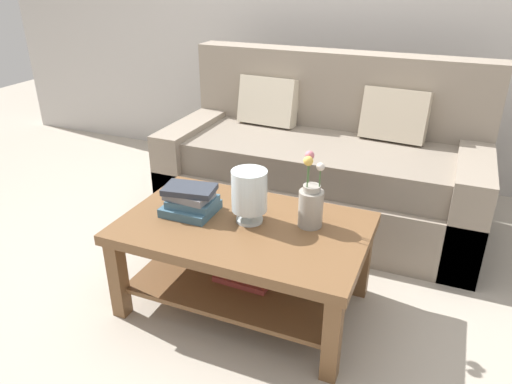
# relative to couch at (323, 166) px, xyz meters

# --- Properties ---
(ground_plane) EXTENTS (10.00, 10.00, 0.00)m
(ground_plane) POSITION_rel_couch_xyz_m (-0.11, -0.77, -0.36)
(ground_plane) COLOR #ADA393
(couch) EXTENTS (2.00, 0.90, 1.06)m
(couch) POSITION_rel_couch_xyz_m (0.00, 0.00, 0.00)
(couch) COLOR gray
(couch) RESTS_ON ground
(coffee_table) EXTENTS (1.16, 0.73, 0.47)m
(coffee_table) POSITION_rel_couch_xyz_m (-0.09, -1.07, -0.03)
(coffee_table) COLOR brown
(coffee_table) RESTS_ON ground
(book_stack_main) EXTENTS (0.27, 0.22, 0.14)m
(book_stack_main) POSITION_rel_couch_xyz_m (-0.38, -1.07, 0.17)
(book_stack_main) COLOR #3D6075
(book_stack_main) RESTS_ON coffee_table
(glass_hurricane_vase) EXTENTS (0.17, 0.17, 0.26)m
(glass_hurricane_vase) POSITION_rel_couch_xyz_m (-0.08, -1.04, 0.25)
(glass_hurricane_vase) COLOR silver
(glass_hurricane_vase) RESTS_ON coffee_table
(flower_pitcher) EXTENTS (0.12, 0.12, 0.36)m
(flower_pitcher) POSITION_rel_couch_xyz_m (0.20, -0.96, 0.22)
(flower_pitcher) COLOR #9E998E
(flower_pitcher) RESTS_ON coffee_table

